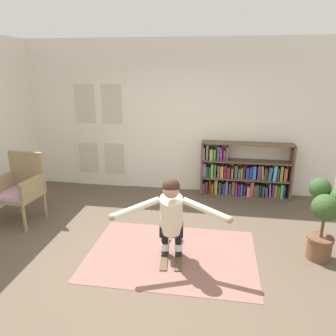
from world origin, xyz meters
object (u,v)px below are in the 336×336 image
object	(u,v)px
wicker_chair	(21,186)
person_skier	(171,214)
bookshelf	(242,174)
potted_plant	(324,215)
skis_pair	(172,252)

from	to	relation	value
wicker_chair	person_skier	xyz separation A→B (m)	(2.53, -0.78, 0.09)
bookshelf	person_skier	distance (m)	2.61
bookshelf	person_skier	world-z (taller)	person_skier
wicker_chair	potted_plant	bearing A→B (deg)	-5.47
potted_plant	skis_pair	bearing A→B (deg)	-174.15
wicker_chair	potted_plant	world-z (taller)	wicker_chair
skis_pair	person_skier	world-z (taller)	person_skier
person_skier	wicker_chair	bearing A→B (deg)	162.76
person_skier	skis_pair	bearing A→B (deg)	96.38
bookshelf	person_skier	size ratio (longest dim) A/B	1.18
skis_pair	person_skier	bearing A→B (deg)	-83.62
wicker_chair	potted_plant	distance (m)	4.43
skis_pair	person_skier	xyz separation A→B (m)	(0.02, -0.17, 0.65)
skis_pair	person_skier	size ratio (longest dim) A/B	0.56
potted_plant	person_skier	distance (m)	1.92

